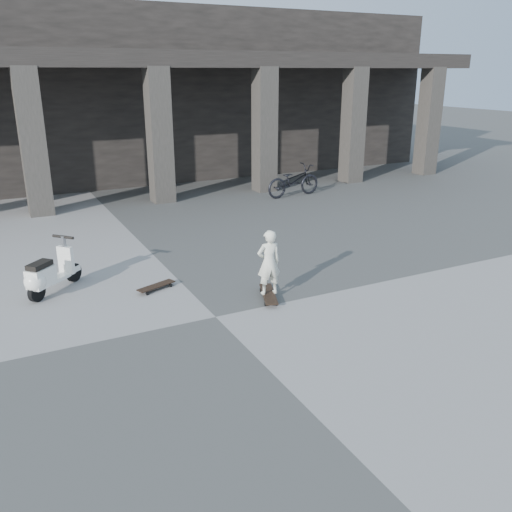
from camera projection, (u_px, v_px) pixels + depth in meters
name	position (u px, v px, depth m)	size (l,w,h in m)	color
ground	(216.00, 317.00, 8.98)	(90.00, 90.00, 0.00)	#454543
colonnade	(67.00, 95.00, 19.62)	(28.00, 8.82, 6.00)	black
longboard	(269.00, 294.00, 9.70)	(0.54, 0.97, 0.10)	black
skateboard_spare	(156.00, 286.00, 10.07)	(0.78, 0.45, 0.09)	black
child	(269.00, 262.00, 9.50)	(0.43, 0.28, 1.18)	silver
scooter	(46.00, 276.00, 9.71)	(1.10, 1.06, 0.98)	black
bicycle	(293.00, 181.00, 17.45)	(0.68, 1.94, 1.02)	black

